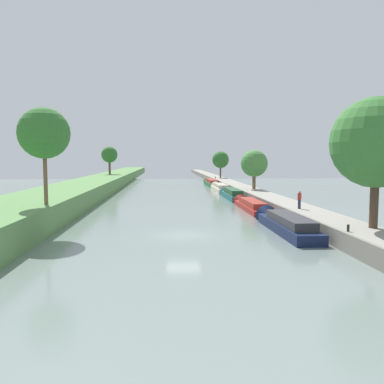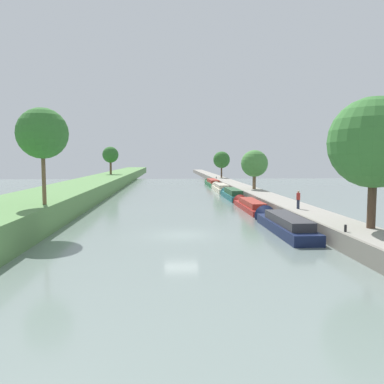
{
  "view_description": "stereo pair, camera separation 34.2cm",
  "coord_description": "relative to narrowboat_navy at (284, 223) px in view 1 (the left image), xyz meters",
  "views": [
    {
      "loc": [
        -1.31,
        -28.27,
        5.69
      ],
      "look_at": [
        2.42,
        25.37,
        1.0
      ],
      "focal_mm": 35.94,
      "sensor_mm": 36.0,
      "label": 1
    },
    {
      "loc": [
        -0.97,
        -28.29,
        5.69
      ],
      "look_at": [
        2.42,
        25.37,
        1.0
      ],
      "focal_mm": 35.94,
      "sensor_mm": 36.0,
      "label": 2
    }
  ],
  "objects": [
    {
      "name": "ground_plane",
      "position": [
        -8.07,
        -1.21,
        -0.57
      ],
      "size": [
        160.0,
        160.0,
        0.0
      ],
      "primitive_type": "plane",
      "color": "slate"
    },
    {
      "name": "right_towpath",
      "position": [
        3.3,
        -1.21,
        0.0
      ],
      "size": [
        3.27,
        260.0,
        1.15
      ],
      "color": "gray",
      "rests_on": "ground_plane"
    },
    {
      "name": "stone_quay",
      "position": [
        1.54,
        -1.21,
        0.03
      ],
      "size": [
        0.25,
        260.0,
        1.2
      ],
      "color": "gray",
      "rests_on": "ground_plane"
    },
    {
      "name": "narrowboat_navy",
      "position": [
        0.0,
        0.0,
        0.0
      ],
      "size": [
        2.09,
        11.43,
        2.01
      ],
      "color": "#141E42",
      "rests_on": "ground_plane"
    },
    {
      "name": "narrowboat_red",
      "position": [
        0.09,
        12.83,
        -0.1
      ],
      "size": [
        1.82,
        11.59,
        1.74
      ],
      "color": "maroon",
      "rests_on": "ground_plane"
    },
    {
      "name": "narrowboat_teal",
      "position": [
        0.08,
        24.69,
        0.02
      ],
      "size": [
        1.83,
        11.16,
        1.95
      ],
      "color": "#195B60",
      "rests_on": "ground_plane"
    },
    {
      "name": "narrowboat_cream",
      "position": [
        0.2,
        37.62,
        -0.04
      ],
      "size": [
        2.05,
        11.79,
        1.95
      ],
      "color": "beige",
      "rests_on": "ground_plane"
    },
    {
      "name": "narrowboat_green",
      "position": [
        0.22,
        50.41,
        0.03
      ],
      "size": [
        1.93,
        14.18,
        1.96
      ],
      "color": "#1E6033",
      "rests_on": "ground_plane"
    },
    {
      "name": "tree_rightbank_near",
      "position": [
        4.22,
        -5.44,
        6.13
      ],
      "size": [
        5.87,
        5.87,
        8.51
      ],
      "color": "#4C3828",
      "rests_on": "right_towpath"
    },
    {
      "name": "tree_rightbank_midnear",
      "position": [
        3.86,
        27.09,
        4.37
      ],
      "size": [
        3.99,
        3.99,
        5.81
      ],
      "color": "brown",
      "rests_on": "right_towpath"
    },
    {
      "name": "tree_rightbank_midfar",
      "position": [
        3.76,
        61.48,
        4.82
      ],
      "size": [
        3.97,
        3.97,
        6.25
      ],
      "color": "#4C3828",
      "rests_on": "right_towpath"
    },
    {
      "name": "tree_leftbank_downstream",
      "position": [
        -18.59,
        0.73,
        7.03
      ],
      "size": [
        3.9,
        3.9,
        7.42
      ],
      "color": "brown",
      "rests_on": "left_grassy_bank"
    },
    {
      "name": "tree_leftbank_upstream",
      "position": [
        -21.97,
        58.7,
        5.95
      ],
      "size": [
        3.62,
        3.62,
        6.23
      ],
      "color": "brown",
      "rests_on": "left_grassy_bank"
    },
    {
      "name": "person_walking",
      "position": [
        2.74,
        4.35,
        1.45
      ],
      "size": [
        0.34,
        0.34,
        1.66
      ],
      "color": "#282D42",
      "rests_on": "right_towpath"
    },
    {
      "name": "mooring_bollard_near",
      "position": [
        1.96,
        -6.6,
        0.8
      ],
      "size": [
        0.16,
        0.16,
        0.45
      ],
      "color": "black",
      "rests_on": "right_towpath"
    },
    {
      "name": "mooring_bollard_far",
      "position": [
        1.96,
        57.18,
        0.8
      ],
      "size": [
        0.16,
        0.16,
        0.45
      ],
      "color": "black",
      "rests_on": "right_towpath"
    }
  ]
}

